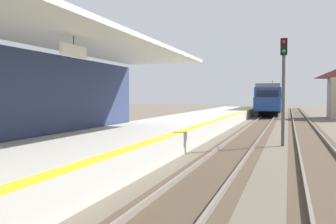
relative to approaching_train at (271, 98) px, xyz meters
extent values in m
cube|color=#B7B5AD|center=(-4.40, -35.67, -1.73)|extent=(5.00, 80.00, 0.90)
cube|color=yellow|center=(-2.15, -35.67, -1.27)|extent=(0.50, 80.00, 0.01)
cube|color=silver|center=(-4.50, -42.92, 2.17)|extent=(4.40, 24.00, 0.16)
cube|color=white|center=(-4.10, -40.92, 1.64)|extent=(0.08, 1.40, 0.36)
cylinder|color=#333333|center=(-4.10, -40.92, 1.96)|extent=(0.03, 0.03, 0.27)
cube|color=#4C3D2D|center=(0.00, -31.67, -2.17)|extent=(2.34, 120.00, 0.01)
cube|color=slate|center=(-0.72, -31.67, -2.09)|extent=(0.08, 120.00, 0.15)
cube|color=slate|center=(0.72, -31.67, -2.09)|extent=(0.08, 120.00, 0.15)
cube|color=#4C3D2D|center=(3.40, -31.67, -2.17)|extent=(2.34, 120.00, 0.01)
cube|color=slate|center=(2.68, -31.67, -2.09)|extent=(0.08, 120.00, 0.15)
cube|color=slate|center=(4.12, -31.67, -2.09)|extent=(0.08, 120.00, 0.15)
cube|color=navy|center=(0.00, 0.38, -0.11)|extent=(2.90, 18.00, 2.70)
cube|color=slate|center=(0.00, 0.38, 1.46)|extent=(2.67, 18.00, 0.44)
cube|color=black|center=(0.00, -8.64, 0.30)|extent=(2.32, 0.06, 1.21)
cube|color=navy|center=(0.00, -9.42, -0.58)|extent=(2.78, 1.60, 1.49)
cube|color=black|center=(1.46, 0.38, 0.30)|extent=(0.04, 15.84, 0.86)
cylinder|color=#333333|center=(0.00, 3.98, 2.13)|extent=(0.06, 0.06, 0.90)
cube|color=black|center=(0.00, -5.47, -1.82)|extent=(2.17, 2.20, 0.72)
cube|color=black|center=(0.00, 6.23, -1.82)|extent=(2.17, 2.20, 0.72)
cylinder|color=#4C4C4C|center=(1.98, -32.20, 0.02)|extent=(0.16, 0.16, 4.40)
cube|color=black|center=(1.98, -32.20, 2.62)|extent=(0.32, 0.24, 0.80)
sphere|color=red|center=(1.98, -32.34, 2.84)|extent=(0.16, 0.16, 0.16)
sphere|color=green|center=(1.98, -32.34, 2.40)|extent=(0.16, 0.16, 0.16)
camera|label=1|loc=(2.23, -50.96, 0.24)|focal=39.65mm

